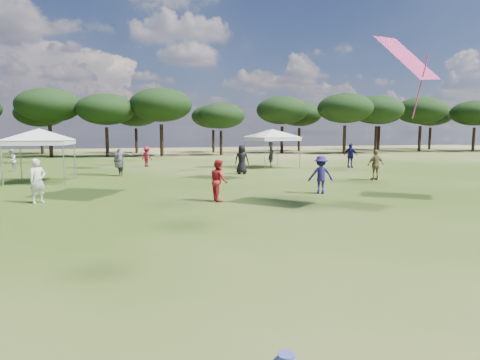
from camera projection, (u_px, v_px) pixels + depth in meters
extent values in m
cylinder|color=black|center=(51.00, 141.00, 43.13)|extent=(0.40, 0.40, 3.46)
ellipsoid|color=black|center=(49.00, 105.00, 42.68)|extent=(6.73, 6.73, 3.63)
cylinder|color=black|center=(107.00, 142.00, 43.68)|extent=(0.37, 0.37, 3.21)
ellipsoid|color=black|center=(106.00, 109.00, 43.26)|extent=(6.24, 6.24, 3.36)
cylinder|color=black|center=(162.00, 140.00, 44.89)|extent=(0.41, 0.41, 3.56)
ellipsoid|color=black|center=(161.00, 105.00, 44.43)|extent=(6.91, 6.91, 3.73)
cylinder|color=black|center=(221.00, 143.00, 47.22)|extent=(0.33, 0.33, 2.88)
ellipsoid|color=black|center=(221.00, 116.00, 46.85)|extent=(5.60, 5.60, 3.02)
cylinder|color=black|center=(282.00, 140.00, 52.03)|extent=(0.39, 0.39, 3.44)
ellipsoid|color=black|center=(282.00, 110.00, 51.59)|extent=(6.69, 6.69, 3.60)
cylinder|color=black|center=(344.00, 140.00, 50.23)|extent=(0.40, 0.40, 3.53)
ellipsoid|color=black|center=(345.00, 108.00, 49.78)|extent=(6.86, 6.86, 3.70)
cylinder|color=black|center=(376.00, 140.00, 52.02)|extent=(0.40, 0.40, 3.47)
ellipsoid|color=black|center=(377.00, 110.00, 51.57)|extent=(6.74, 6.74, 3.63)
cylinder|color=black|center=(420.00, 139.00, 56.35)|extent=(0.41, 0.41, 3.57)
ellipsoid|color=black|center=(421.00, 110.00, 55.89)|extent=(6.94, 6.94, 3.74)
cylinder|color=black|center=(473.00, 140.00, 56.17)|extent=(0.38, 0.38, 3.35)
ellipsoid|color=black|center=(475.00, 113.00, 55.73)|extent=(6.51, 6.51, 3.51)
cylinder|color=black|center=(42.00, 141.00, 49.68)|extent=(0.36, 0.36, 3.11)
ellipsoid|color=black|center=(40.00, 113.00, 49.28)|extent=(6.05, 6.05, 3.26)
cylinder|color=black|center=(136.00, 141.00, 52.15)|extent=(0.37, 0.37, 3.20)
ellipsoid|color=black|center=(136.00, 113.00, 51.74)|extent=(6.21, 6.21, 3.35)
cylinder|color=black|center=(213.00, 141.00, 53.89)|extent=(0.34, 0.34, 2.99)
ellipsoid|color=black|center=(213.00, 116.00, 53.51)|extent=(5.81, 5.81, 3.13)
cylinder|color=black|center=(299.00, 140.00, 57.90)|extent=(0.38, 0.38, 3.31)
ellipsoid|color=black|center=(299.00, 114.00, 57.48)|extent=(6.43, 6.43, 3.47)
cylinder|color=black|center=(379.00, 138.00, 62.14)|extent=(0.42, 0.42, 3.64)
ellipsoid|color=black|center=(380.00, 112.00, 61.67)|extent=(7.06, 7.06, 3.81)
cylinder|color=black|center=(430.00, 138.00, 64.16)|extent=(0.40, 0.40, 3.46)
ellipsoid|color=black|center=(431.00, 114.00, 63.72)|extent=(6.72, 6.72, 3.62)
cylinder|color=gray|center=(2.00, 165.00, 19.41)|extent=(0.06, 0.06, 2.17)
cylinder|color=gray|center=(64.00, 164.00, 19.98)|extent=(0.06, 0.06, 2.17)
cylinder|color=gray|center=(21.00, 161.00, 22.15)|extent=(0.06, 0.06, 2.17)
cylinder|color=gray|center=(75.00, 160.00, 22.72)|extent=(0.06, 0.06, 2.17)
cube|color=silver|center=(40.00, 142.00, 20.95)|extent=(3.22, 3.22, 0.25)
pyramid|color=silver|center=(39.00, 128.00, 20.86)|extent=(6.04, 6.04, 0.60)
cylinder|color=gray|center=(265.00, 154.00, 28.21)|extent=(0.06, 0.06, 2.21)
cylinder|color=gray|center=(300.00, 153.00, 29.58)|extent=(0.06, 0.06, 2.21)
cylinder|color=gray|center=(245.00, 152.00, 30.87)|extent=(0.06, 0.06, 2.21)
cylinder|color=gray|center=(278.00, 152.00, 32.24)|extent=(0.06, 0.06, 2.21)
cube|color=silver|center=(272.00, 139.00, 30.10)|extent=(3.70, 3.70, 0.25)
pyramid|color=silver|center=(272.00, 129.00, 30.02)|extent=(6.36, 6.36, 0.60)
cylinder|color=#5360C3|center=(286.00, 357.00, 3.80)|extent=(0.17, 0.17, 0.07)
imported|color=navy|center=(321.00, 175.00, 17.26)|extent=(1.18, 0.87, 1.64)
imported|color=silver|center=(38.00, 181.00, 14.90)|extent=(0.73, 0.68, 1.67)
imported|color=#535257|center=(119.00, 162.00, 24.28)|extent=(1.86, 1.88, 1.69)
imported|color=#AD1C23|center=(219.00, 180.00, 15.34)|extent=(0.64, 0.81, 1.60)
imported|color=black|center=(242.00, 160.00, 25.41)|extent=(1.08, 0.95, 1.86)
imported|color=#302F34|center=(271.00, 154.00, 31.41)|extent=(0.65, 0.81, 1.92)
imported|color=navy|center=(351.00, 156.00, 29.92)|extent=(0.96, 1.15, 1.84)
imported|color=olive|center=(376.00, 165.00, 22.20)|extent=(1.00, 0.43, 1.70)
imported|color=beige|center=(11.00, 160.00, 26.94)|extent=(0.60, 0.76, 1.53)
imported|color=maroon|center=(147.00, 157.00, 30.89)|extent=(1.11, 1.15, 1.57)
plane|color=#AE2B5E|center=(407.00, 58.00, 13.19)|extent=(2.79, 2.32, 1.76)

